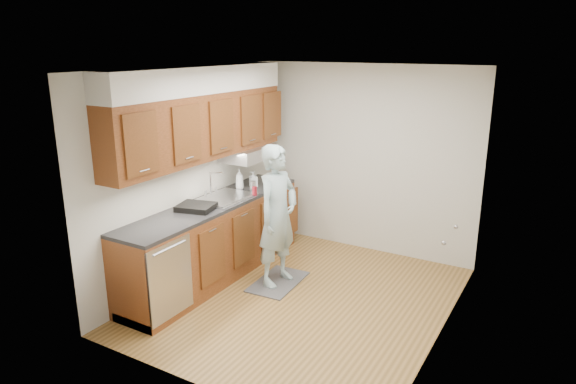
% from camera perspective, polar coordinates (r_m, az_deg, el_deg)
% --- Properties ---
extents(floor, '(3.50, 3.50, 0.00)m').
position_cam_1_polar(floor, '(5.84, 1.64, -11.81)').
color(floor, olive).
rests_on(floor, ground).
extents(ceiling, '(3.50, 3.50, 0.00)m').
position_cam_1_polar(ceiling, '(5.16, 1.87, 13.52)').
color(ceiling, white).
rests_on(ceiling, wall_left).
extents(wall_left, '(0.02, 3.50, 2.50)m').
position_cam_1_polar(wall_left, '(6.20, -10.55, 2.00)').
color(wall_left, beige).
rests_on(wall_left, floor).
extents(wall_right, '(0.02, 3.50, 2.50)m').
position_cam_1_polar(wall_right, '(4.87, 17.47, -2.41)').
color(wall_right, beige).
rests_on(wall_right, floor).
extents(wall_back, '(3.00, 0.02, 2.50)m').
position_cam_1_polar(wall_back, '(6.91, 8.69, 3.56)').
color(wall_back, beige).
rests_on(wall_back, floor).
extents(counter, '(0.64, 2.80, 1.30)m').
position_cam_1_polar(counter, '(6.24, -8.09, -5.12)').
color(counter, brown).
rests_on(counter, floor).
extents(upper_cabinets, '(0.47, 2.80, 1.21)m').
position_cam_1_polar(upper_cabinets, '(5.99, -9.38, 8.39)').
color(upper_cabinets, brown).
rests_on(upper_cabinets, wall_left).
extents(closet_door, '(0.02, 1.22, 2.05)m').
position_cam_1_polar(closet_door, '(5.22, 17.89, -3.81)').
color(closet_door, silver).
rests_on(closet_door, wall_right).
extents(floor_mat, '(0.52, 0.83, 0.02)m').
position_cam_1_polar(floor_mat, '(6.20, -1.12, -9.94)').
color(floor_mat, '#575759').
rests_on(floor_mat, floor).
extents(person, '(0.52, 0.71, 1.87)m').
position_cam_1_polar(person, '(5.85, -1.17, -1.63)').
color(person, '#97B3B8').
rests_on(person, floor_mat).
extents(soap_bottle_a, '(0.14, 0.14, 0.27)m').
position_cam_1_polar(soap_bottle_a, '(6.57, -5.42, 1.44)').
color(soap_bottle_a, white).
rests_on(soap_bottle_a, counter).
extents(soap_bottle_b, '(0.13, 0.13, 0.20)m').
position_cam_1_polar(soap_bottle_b, '(6.69, -3.87, 1.45)').
color(soap_bottle_b, white).
rests_on(soap_bottle_b, counter).
extents(soda_can, '(0.07, 0.07, 0.11)m').
position_cam_1_polar(soda_can, '(6.31, -3.74, 0.12)').
color(soda_can, '#B31E2E').
rests_on(soda_can, counter).
extents(steel_can, '(0.10, 0.10, 0.13)m').
position_cam_1_polar(steel_can, '(6.48, -3.93, 0.64)').
color(steel_can, '#A5A5AA').
rests_on(steel_can, counter).
extents(dish_rack, '(0.46, 0.41, 0.06)m').
position_cam_1_polar(dish_rack, '(5.86, -10.17, -1.65)').
color(dish_rack, black).
rests_on(dish_rack, counter).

